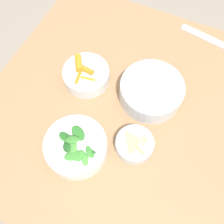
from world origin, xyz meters
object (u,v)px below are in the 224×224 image
(bowl_greens, at_px, (76,147))
(ruler, at_px, (215,42))
(bowl_beans_hotdog, at_px, (150,91))
(bowl_cookies, at_px, (135,144))
(bowl_carrots, at_px, (86,75))

(bowl_greens, height_order, ruler, bowl_greens)
(bowl_beans_hotdog, bearing_deg, bowl_cookies, -83.49)
(bowl_greens, relative_size, bowl_cookies, 1.58)
(bowl_cookies, bearing_deg, ruler, 76.49)
(bowl_greens, xyz_separation_m, bowl_beans_hotdog, (0.13, 0.26, -0.00))
(bowl_beans_hotdog, relative_size, ruler, 0.73)
(bowl_carrots, distance_m, bowl_greens, 0.25)
(bowl_carrots, height_order, bowl_cookies, bowl_carrots)
(bowl_beans_hotdog, xyz_separation_m, ruler, (0.14, 0.31, -0.03))
(bowl_cookies, distance_m, ruler, 0.51)
(bowl_carrots, bearing_deg, bowl_greens, -68.97)
(bowl_greens, bearing_deg, bowl_beans_hotdog, 64.21)
(bowl_beans_hotdog, height_order, bowl_cookies, bowl_beans_hotdog)
(bowl_carrots, bearing_deg, bowl_beans_hotdog, 7.08)
(bowl_beans_hotdog, bearing_deg, bowl_greens, -115.79)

